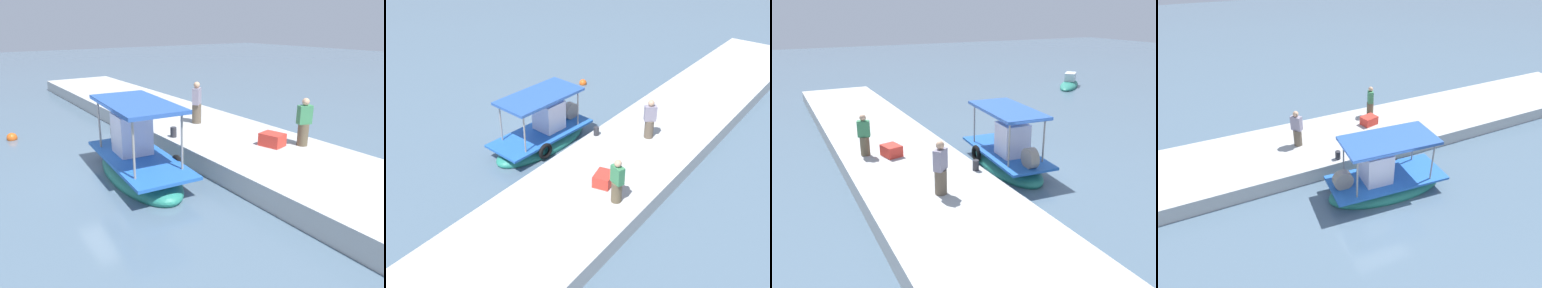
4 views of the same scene
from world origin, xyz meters
The scene contains 8 objects.
ground_plane centered at (0.00, 0.00, 0.00)m, with size 120.00×120.00×0.00m, color slate.
dock_quay centered at (0.00, -4.51, 0.35)m, with size 36.00×4.62×0.69m, color #B7B8B6.
main_fishing_boat centered at (-0.69, -0.43, 0.48)m, with size 5.23×2.38×2.87m.
fisherman_near_bollard centered at (-2.93, -5.81, 1.46)m, with size 0.48×0.54×1.71m.
fisherman_by_crate centered at (1.73, -4.47, 1.50)m, with size 0.56×0.57×1.79m.
mooring_bollard centered at (0.50, -2.54, 0.89)m, with size 0.24×0.24×0.39m, color #2D2D33.
cargo_crate centered at (-2.36, -4.88, 0.92)m, with size 0.79×0.63×0.46m, color red.
moored_boat_near centered at (-13.90, 14.27, 0.20)m, with size 4.40×4.59×1.36m.
Camera 3 is at (12.51, -9.02, 6.37)m, focal length 37.29 mm.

